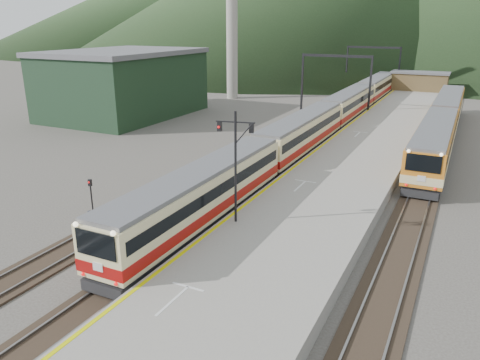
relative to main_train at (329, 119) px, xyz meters
The scene contains 16 objects.
track_main 3.13m from the main_train, 90.00° to the right, with size 2.60×200.00×0.23m.
track_far 5.90m from the main_train, 152.83° to the right, with size 2.60×200.00×0.23m.
track_second 11.92m from the main_train, 12.58° to the right, with size 2.60×200.00×0.23m.
platform 7.35m from the main_train, 39.20° to the right, with size 8.00×100.00×1.00m, color gray.
gantry_near 13.29m from the main_train, 102.91° to the left, with size 9.55×0.25×8.00m.
gantry_far 37.73m from the main_train, 94.35° to the left, with size 9.55×0.25×8.00m.
warehouse 28.11m from the main_train, behind, with size 14.50×20.50×8.60m.
smokestack 32.16m from the main_train, 138.54° to the left, with size 1.80×1.80×30.00m, color #9E998E.
station_shed 35.88m from the main_train, 81.02° to the left, with size 9.40×4.40×3.10m.
main_train is the anchor object (origin of this frame).
second_train 11.68m from the main_train, ahead, with size 2.84×38.68×3.47m.
signal_mast 28.34m from the main_train, 84.97° to the right, with size 2.17×0.60×6.46m.
short_signal_a 32.85m from the main_train, 95.92° to the right, with size 0.26×0.23×2.27m.
short_signal_b 9.37m from the main_train, 103.40° to the right, with size 0.24×0.18×2.27m.
short_signal_c 29.87m from the main_train, 105.18° to the right, with size 0.25×0.20×2.27m.
worker 32.19m from the main_train, 99.18° to the right, with size 0.61×0.40×1.67m, color #1F2432.
Camera 1 is at (13.73, -7.87, 11.99)m, focal length 35.00 mm.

